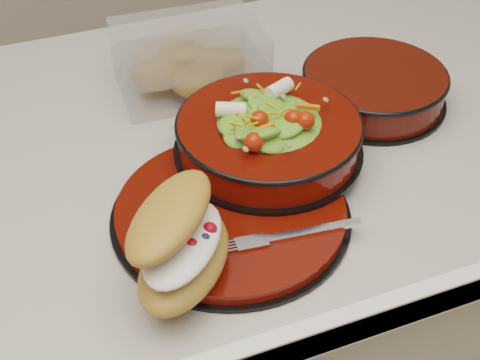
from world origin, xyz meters
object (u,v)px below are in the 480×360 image
object	(u,v)px
dinner_plate	(232,212)
extra_bowl	(374,86)
island_counter	(278,305)
pastry_box	(189,60)
croissant	(182,242)
salad_bowl	(269,129)
fork	(295,234)

from	to	relation	value
dinner_plate	extra_bowl	xyz separation A→B (m)	(0.29, 0.16, 0.02)
island_counter	pastry_box	bearing A→B (deg)	129.17
dinner_plate	croissant	xyz separation A→B (m)	(-0.09, -0.08, 0.06)
extra_bowl	croissant	bearing A→B (deg)	-147.47
island_counter	pastry_box	xyz separation A→B (m)	(-0.11, 0.14, 0.49)
croissant	salad_bowl	bearing A→B (deg)	-6.12
croissant	fork	world-z (taller)	croissant
croissant	extra_bowl	distance (m)	0.45
island_counter	extra_bowl	bearing A→B (deg)	-5.71
dinner_plate	salad_bowl	world-z (taller)	salad_bowl
dinner_plate	island_counter	bearing A→B (deg)	47.73
salad_bowl	extra_bowl	xyz separation A→B (m)	(0.21, 0.08, -0.03)
salad_bowl	pastry_box	world-z (taller)	salad_bowl
croissant	pastry_box	size ratio (longest dim) A/B	0.82
salad_bowl	pastry_box	size ratio (longest dim) A/B	1.12
island_counter	croissant	size ratio (longest dim) A/B	6.66
pastry_box	fork	bearing A→B (deg)	-86.49
salad_bowl	croissant	size ratio (longest dim) A/B	1.36
island_counter	dinner_plate	size ratio (longest dim) A/B	4.17
dinner_plate	pastry_box	xyz separation A→B (m)	(0.05, 0.31, 0.03)
fork	pastry_box	distance (m)	0.38
salad_bowl	extra_bowl	size ratio (longest dim) A/B	1.14
fork	salad_bowl	bearing A→B (deg)	-5.49
island_counter	dinner_plate	xyz separation A→B (m)	(-0.16, -0.17, 0.46)
dinner_plate	extra_bowl	distance (m)	0.33
pastry_box	dinner_plate	bearing A→B (deg)	-95.72
salad_bowl	pastry_box	distance (m)	0.23
dinner_plate	fork	distance (m)	0.09
island_counter	fork	bearing A→B (deg)	-113.55
island_counter	dinner_plate	world-z (taller)	dinner_plate
island_counter	extra_bowl	size ratio (longest dim) A/B	5.55
dinner_plate	croissant	size ratio (longest dim) A/B	1.59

